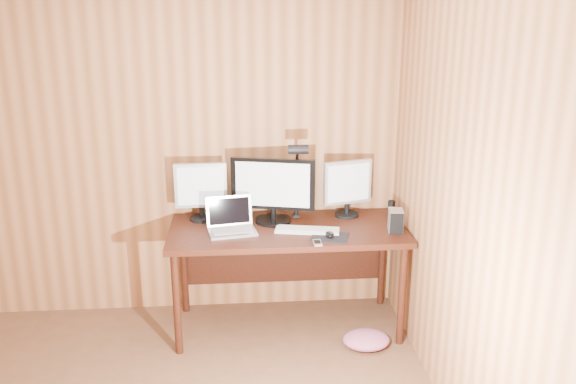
{
  "coord_description": "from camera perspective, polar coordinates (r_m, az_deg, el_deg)",
  "views": [
    {
      "loc": [
        0.62,
        -2.24,
        2.21
      ],
      "look_at": [
        0.93,
        1.58,
        1.02
      ],
      "focal_mm": 38.0,
      "sensor_mm": 36.0,
      "label": 1
    }
  ],
  "objects": [
    {
      "name": "fabric_pile",
      "position": [
        4.24,
        7.33,
        -13.56
      ],
      "size": [
        0.32,
        0.27,
        0.1
      ],
      "primitive_type": null,
      "rotation": [
        0.0,
        0.0,
        0.03
      ],
      "color": "#B8597A",
      "rests_on": "floor"
    },
    {
      "name": "speaker",
      "position": [
        4.39,
        9.64,
        -1.57
      ],
      "size": [
        0.05,
        0.05,
        0.12
      ],
      "primitive_type": "cylinder",
      "color": "black",
      "rests_on": "desk"
    },
    {
      "name": "mouse",
      "position": [
        3.98,
        3.93,
        -3.97
      ],
      "size": [
        0.08,
        0.11,
        0.03
      ],
      "primitive_type": "ellipsoid",
      "rotation": [
        0.0,
        0.0,
        -0.15
      ],
      "color": "black",
      "rests_on": "mousepad"
    },
    {
      "name": "room_shell",
      "position": [
        2.51,
        -18.64,
        -6.18
      ],
      "size": [
        4.0,
        4.0,
        4.0
      ],
      "color": "brown",
      "rests_on": "ground"
    },
    {
      "name": "monitor_left",
      "position": [
        4.27,
        -8.16,
        0.18
      ],
      "size": [
        0.36,
        0.17,
        0.41
      ],
      "rotation": [
        0.0,
        0.0,
        0.03
      ],
      "color": "black",
      "rests_on": "desk"
    },
    {
      "name": "keyboard",
      "position": [
        4.08,
        1.82,
        -3.57
      ],
      "size": [
        0.44,
        0.21,
        0.02
      ],
      "rotation": [
        0.0,
        0.0,
        -0.19
      ],
      "color": "silver",
      "rests_on": "desk"
    },
    {
      "name": "monitor_right",
      "position": [
        4.33,
        5.58,
        0.49
      ],
      "size": [
        0.35,
        0.17,
        0.41
      ],
      "rotation": [
        0.0,
        0.0,
        0.27
      ],
      "color": "black",
      "rests_on": "desk"
    },
    {
      "name": "phone",
      "position": [
        3.88,
        2.77,
        -4.76
      ],
      "size": [
        0.05,
        0.1,
        0.01
      ],
      "rotation": [
        0.0,
        0.0,
        0.02
      ],
      "color": "silver",
      "rests_on": "desk"
    },
    {
      "name": "laptop",
      "position": [
        4.1,
        -5.36,
        -2.88
      ],
      "size": [
        0.35,
        0.29,
        0.22
      ],
      "rotation": [
        0.0,
        0.0,
        0.18
      ],
      "color": "silver",
      "rests_on": "desk"
    },
    {
      "name": "hard_drive",
      "position": [
        4.13,
        10.04,
        -2.65
      ],
      "size": [
        0.11,
        0.15,
        0.15
      ],
      "rotation": [
        0.0,
        0.0,
        -0.14
      ],
      "color": "silver",
      "rests_on": "desk"
    },
    {
      "name": "desk_lamp",
      "position": [
        4.18,
        0.87,
        2.09
      ],
      "size": [
        0.14,
        0.19,
        0.59
      ],
      "rotation": [
        0.0,
        0.0,
        -0.27
      ],
      "color": "black",
      "rests_on": "desk"
    },
    {
      "name": "mousepad",
      "position": [
        3.99,
        3.92,
        -4.22
      ],
      "size": [
        0.28,
        0.25,
        0.0
      ],
      "primitive_type": "cube",
      "rotation": [
        0.0,
        0.0,
        -0.3
      ],
      "color": "black",
      "rests_on": "desk"
    },
    {
      "name": "desk",
      "position": [
        4.26,
        -0.13,
        -4.55
      ],
      "size": [
        1.6,
        0.7,
        0.75
      ],
      "color": "#34140A",
      "rests_on": "floor"
    },
    {
      "name": "monitor_center",
      "position": [
        4.19,
        -1.42,
        0.27
      ],
      "size": [
        0.58,
        0.25,
        0.45
      ],
      "rotation": [
        0.0,
        0.0,
        -0.23
      ],
      "color": "black",
      "rests_on": "desk"
    }
  ]
}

